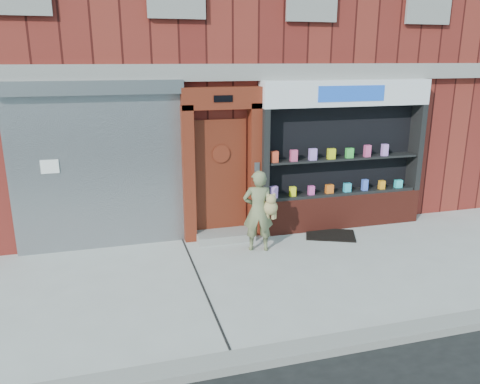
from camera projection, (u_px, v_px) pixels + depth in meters
name	position (u px, v px, depth m)	size (l,w,h in m)	color
ground	(293.00, 271.00, 7.74)	(80.00, 80.00, 0.00)	#9E9E99
curb	(359.00, 341.00, 5.73)	(60.00, 0.30, 0.12)	gray
building	(212.00, 34.00, 12.19)	(12.00, 8.16, 8.00)	maroon
shutter_bay	(97.00, 157.00, 8.28)	(3.10, 0.30, 3.04)	gray
red_door_bay	(222.00, 164.00, 8.87)	(1.52, 0.58, 2.90)	#5D1D10
pharmacy_bay	(342.00, 162.00, 9.49)	(3.50, 0.41, 3.00)	maroon
woman	(259.00, 210.00, 8.42)	(0.67, 0.49, 1.50)	#696F49
doormat	(330.00, 235.00, 9.31)	(0.95, 0.67, 0.02)	black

